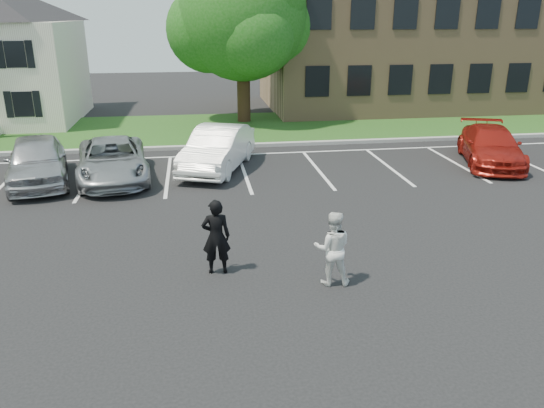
# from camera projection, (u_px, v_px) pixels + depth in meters

# --- Properties ---
(ground_plane) EXTENTS (90.00, 90.00, 0.00)m
(ground_plane) POSITION_uv_depth(u_px,v_px,m) (278.00, 269.00, 12.28)
(ground_plane) COLOR black
(ground_plane) RESTS_ON ground
(curb) EXTENTS (40.00, 0.30, 0.15)m
(curb) POSITION_uv_depth(u_px,v_px,m) (235.00, 146.00, 23.42)
(curb) COLOR gray
(curb) RESTS_ON ground
(grass_strip) EXTENTS (44.00, 8.00, 0.08)m
(grass_strip) POSITION_uv_depth(u_px,v_px,m) (229.00, 128.00, 27.15)
(grass_strip) COLOR #1A460F
(grass_strip) RESTS_ON ground
(stall_lines) EXTENTS (34.00, 5.36, 0.01)m
(stall_lines) POSITION_uv_depth(u_px,v_px,m) (277.00, 164.00, 20.80)
(stall_lines) COLOR silver
(stall_lines) RESTS_ON ground
(office_building) EXTENTS (22.40, 10.40, 8.30)m
(office_building) POSITION_uv_depth(u_px,v_px,m) (443.00, 38.00, 33.27)
(office_building) COLOR #9D7B56
(office_building) RESTS_ON ground
(tree) EXTENTS (7.80, 7.20, 8.80)m
(tree) POSITION_uv_depth(u_px,v_px,m) (244.00, 18.00, 27.13)
(tree) COLOR black
(tree) RESTS_ON ground
(man_black_suit) EXTENTS (0.65, 0.43, 1.76)m
(man_black_suit) POSITION_uv_depth(u_px,v_px,m) (216.00, 237.00, 11.84)
(man_black_suit) COLOR black
(man_black_suit) RESTS_ON ground
(man_white_shirt) EXTENTS (0.91, 0.76, 1.67)m
(man_white_shirt) POSITION_uv_depth(u_px,v_px,m) (332.00, 248.00, 11.37)
(man_white_shirt) COLOR silver
(man_white_shirt) RESTS_ON ground
(car_silver_west) EXTENTS (2.92, 5.07, 1.62)m
(car_silver_west) POSITION_uv_depth(u_px,v_px,m) (37.00, 160.00, 18.26)
(car_silver_west) COLOR #AFAFB4
(car_silver_west) RESTS_ON ground
(car_silver_minivan) EXTENTS (3.05, 5.36, 1.41)m
(car_silver_minivan) POSITION_uv_depth(u_px,v_px,m) (112.00, 160.00, 18.70)
(car_silver_minivan) COLOR #999CA0
(car_silver_minivan) RESTS_ON ground
(car_white_sedan) EXTENTS (3.27, 5.16, 1.61)m
(car_white_sedan) POSITION_uv_depth(u_px,v_px,m) (218.00, 149.00, 19.86)
(car_white_sedan) COLOR white
(car_white_sedan) RESTS_ON ground
(car_red_compact) EXTENTS (3.42, 5.25, 1.41)m
(car_red_compact) POSITION_uv_depth(u_px,v_px,m) (491.00, 146.00, 20.68)
(car_red_compact) COLOR maroon
(car_red_compact) RESTS_ON ground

